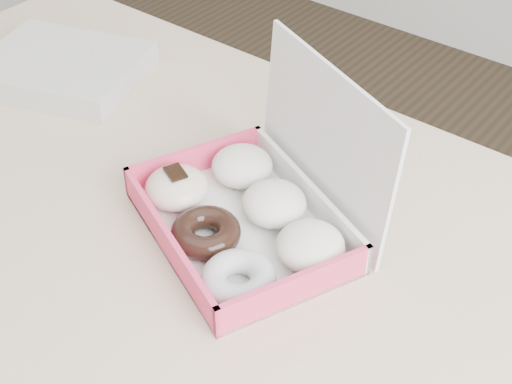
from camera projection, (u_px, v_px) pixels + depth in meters
The scene contains 3 objects.
table at pixel (133, 219), 1.09m from camera, with size 1.20×0.80×0.75m.
donut_box at pixel (251, 208), 0.94m from camera, with size 0.37×0.34×0.21m.
newspapers at pixel (62, 68), 1.24m from camera, with size 0.27×0.21×0.04m, color silver.
Camera 1 is at (0.65, -0.52, 1.41)m, focal length 50.00 mm.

